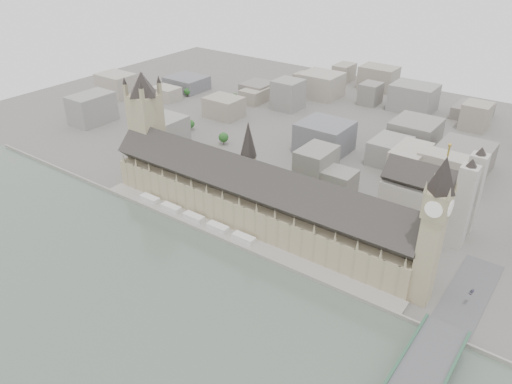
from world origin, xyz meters
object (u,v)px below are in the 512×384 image
Objects in this scene: elizabeth_tower at (434,222)px; car_approach at (471,292)px; palace_of_westminster at (254,198)px; westminster_abbey at (430,198)px; victoria_tower at (146,122)px.

elizabeth_tower is 22.31× the size of car_approach.
palace_of_westminster is 142.94m from elizabeth_tower.
car_approach is (27.03, 12.63, -47.14)m from elizabeth_tower.
car_approach is at bearing 0.32° from palace_of_westminster.
palace_of_westminster is at bearing -145.83° from westminster_abbey.
elizabeth_tower reaches higher than car_approach.
victoria_tower is 1.47× the size of westminster_abbey.
westminster_abbey is 14.11× the size of car_approach.
elizabeth_tower is at bearing -148.15° from car_approach.
westminster_abbey is at bearing 16.50° from victoria_tower.
palace_of_westminster is at bearing -172.87° from car_approach.
elizabeth_tower is (138.00, -11.70, 35.38)m from palace_of_westminster.
elizabeth_tower reaches higher than palace_of_westminster.
westminster_abbey is 93.05m from car_approach.
elizabeth_tower reaches higher than westminster_abbey.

